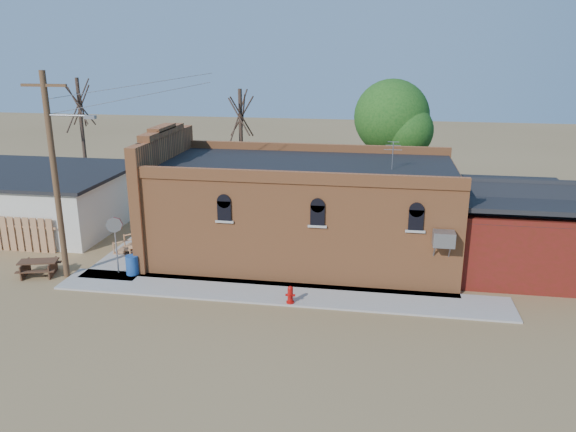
% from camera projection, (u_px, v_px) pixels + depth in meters
% --- Properties ---
extents(ground, '(120.00, 120.00, 0.00)m').
position_uv_depth(ground, '(237.00, 301.00, 22.81)').
color(ground, olive).
rests_on(ground, ground).
extents(sidewalk_south, '(19.00, 2.20, 0.08)m').
position_uv_depth(sidewalk_south, '(278.00, 293.00, 23.41)').
color(sidewalk_south, '#9E9991').
rests_on(sidewalk_south, ground).
extents(sidewalk_west, '(2.60, 10.00, 0.08)m').
position_uv_depth(sidewalk_west, '(150.00, 243.00, 29.45)').
color(sidewalk_west, '#9E9991').
rests_on(sidewalk_west, ground).
extents(brick_bar, '(16.40, 7.97, 6.30)m').
position_uv_depth(brick_bar, '(298.00, 210.00, 27.06)').
color(brick_bar, '#C26D3B').
rests_on(brick_bar, ground).
extents(red_shed, '(5.40, 6.40, 4.30)m').
position_uv_depth(red_shed, '(512.00, 222.00, 25.53)').
color(red_shed, '#541C0E').
rests_on(red_shed, ground).
extents(wood_fence, '(5.20, 0.10, 1.80)m').
position_uv_depth(wood_fence, '(8.00, 234.00, 28.15)').
color(wood_fence, '#A36A49').
rests_on(wood_fence, ground).
extents(utility_pole, '(3.12, 0.26, 9.00)m').
position_uv_depth(utility_pole, '(56.00, 173.00, 23.84)').
color(utility_pole, '#513820').
rests_on(utility_pole, ground).
extents(tree_bare_near, '(2.80, 2.80, 7.65)m').
position_uv_depth(tree_bare_near, '(240.00, 115.00, 33.82)').
color(tree_bare_near, '#432F26').
rests_on(tree_bare_near, ground).
extents(tree_bare_far, '(2.80, 2.80, 8.16)m').
position_uv_depth(tree_bare_far, '(79.00, 103.00, 36.39)').
color(tree_bare_far, '#432F26').
rests_on(tree_bare_far, ground).
extents(tree_leafy, '(4.40, 4.40, 8.15)m').
position_uv_depth(tree_leafy, '(392.00, 117.00, 32.89)').
color(tree_leafy, '#432F26').
rests_on(tree_leafy, ground).
extents(fire_hydrant, '(0.42, 0.41, 0.73)m').
position_uv_depth(fire_hydrant, '(290.00, 295.00, 22.34)').
color(fire_hydrant, '#A80C09').
rests_on(fire_hydrant, sidewalk_south).
extents(stop_sign, '(0.66, 0.37, 2.63)m').
position_uv_depth(stop_sign, '(115.00, 230.00, 24.85)').
color(stop_sign, gray).
rests_on(stop_sign, sidewalk_south).
extents(trash_barrel, '(0.59, 0.59, 0.87)m').
position_uv_depth(trash_barrel, '(132.00, 265.00, 25.15)').
color(trash_barrel, '#1C458E').
rests_on(trash_barrel, sidewalk_west).
extents(picnic_table, '(1.94, 1.65, 0.69)m').
position_uv_depth(picnic_table, '(39.00, 266.00, 25.24)').
color(picnic_table, '#482B1C').
rests_on(picnic_table, ground).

